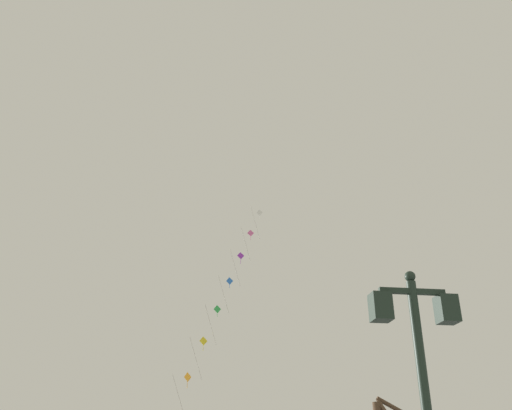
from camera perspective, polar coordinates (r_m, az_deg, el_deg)
The scene contains 2 objects.
twin_lantern_lamp_post at distance 8.22m, azimuth 16.80°, elevation -15.73°, with size 1.28×0.28×4.49m.
kite_train at distance 26.57m, azimuth -4.27°, elevation -11.27°, with size 5.89×7.79×15.57m.
Camera 1 is at (-1.06, -0.08, 1.90)m, focal length 38.46 mm.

